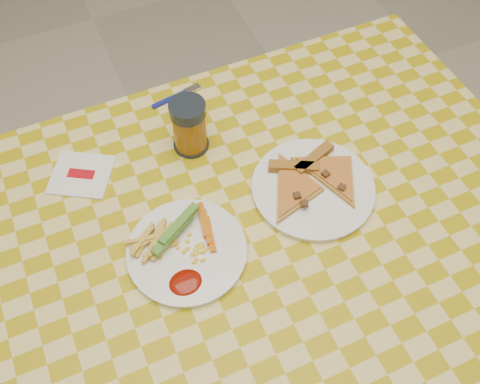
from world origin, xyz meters
The scene contains 9 objects.
ground centered at (0.00, 0.00, 0.00)m, with size 8.00×8.00×0.00m, color beige.
table centered at (0.00, 0.00, 0.68)m, with size 1.28×0.88×0.76m.
plate_left centered at (-0.12, -0.01, 0.76)m, with size 0.22×0.22×0.01m, color white.
plate_right centered at (0.17, 0.03, 0.76)m, with size 0.25×0.25×0.01m, color white.
fries_veggies centered at (-0.13, 0.01, 0.78)m, with size 0.18×0.17×0.04m.
pizza_slices centered at (0.17, 0.04, 0.78)m, with size 0.28×0.23×0.02m.
drink_glass centered at (-0.02, 0.24, 0.82)m, with size 0.08×0.08×0.13m.
napkin centered at (-0.26, 0.26, 0.76)m, with size 0.16×0.16×0.01m.
fork centered at (0.00, 0.39, 0.76)m, with size 0.13×0.04×0.01m.
Camera 1 is at (-0.22, -0.48, 1.66)m, focal length 40.00 mm.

